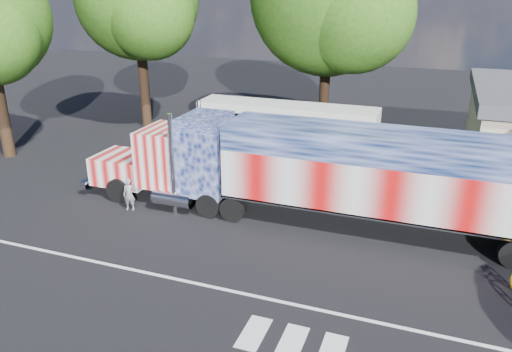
% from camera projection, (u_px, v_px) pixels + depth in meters
% --- Properties ---
extents(ground, '(100.00, 100.00, 0.00)m').
position_uv_depth(ground, '(230.00, 245.00, 20.18)').
color(ground, black).
extents(lane_markings, '(30.00, 2.67, 0.01)m').
position_uv_depth(lane_markings, '(234.00, 306.00, 16.33)').
color(lane_markings, silver).
rests_on(lane_markings, ground).
extents(semi_truck, '(21.99, 3.47, 4.69)m').
position_uv_depth(semi_truck, '(329.00, 172.00, 21.16)').
color(semi_truck, black).
rests_on(semi_truck, ground).
extents(coach_bus, '(10.87, 2.53, 3.16)m').
position_uv_depth(coach_bus, '(286.00, 129.00, 30.23)').
color(coach_bus, silver).
rests_on(coach_bus, ground).
extents(woman, '(0.65, 0.54, 1.53)m').
position_uv_depth(woman, '(129.00, 194.00, 23.06)').
color(woman, slate).
rests_on(woman, ground).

